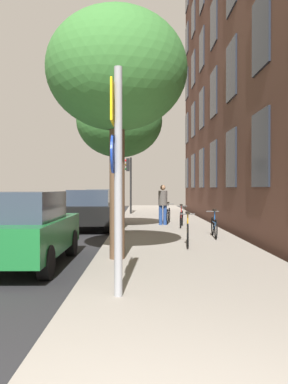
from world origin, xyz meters
The scene contains 16 objects.
ground_plane centered at (-2.40, 15.00, 0.00)m, with size 41.80×41.80×0.00m, color #332D28.
road_asphalt centered at (-4.50, 15.00, 0.01)m, with size 7.00×38.00×0.01m, color #232326.
sidewalk centered at (1.10, 15.00, 0.06)m, with size 4.20×38.00×0.12m, color gray.
building_facade centered at (3.69, 14.50, 8.72)m, with size 0.56×27.00×17.39m.
sign_post centered at (-0.28, 3.92, 2.04)m, with size 0.16×0.60×3.36m.
traffic_light centered at (-0.69, 22.45, 2.51)m, with size 0.43×0.24×3.48m.
tree_near centered at (-0.46, 6.96, 4.30)m, with size 3.15×3.15×5.56m.
tree_far centered at (-0.76, 13.07, 4.24)m, with size 3.26×3.26×5.52m.
bicycle_0 centered at (1.35, 8.87, 0.49)m, with size 0.42×1.63×0.95m.
bicycle_1 centered at (2.42, 10.70, 0.48)m, with size 0.42×1.62×0.92m.
bicycle_2 centered at (1.72, 14.11, 0.48)m, with size 0.45×1.66×0.93m.
bicycle_3 centered at (1.29, 15.68, 0.50)m, with size 0.43×1.63×0.96m.
pedestrian_0 centered at (1.00, 14.98, 1.10)m, with size 0.54×0.54×1.72m.
car_0 centered at (-2.45, 6.63, 0.84)m, with size 1.77×4.05×1.62m.
car_1 centered at (-2.02, 14.27, 0.84)m, with size 2.07×4.56×1.62m.
car_2 centered at (-2.33, 21.16, 0.84)m, with size 1.89×4.34×1.62m.
Camera 1 is at (0.09, -1.78, 1.71)m, focal length 36.49 mm.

